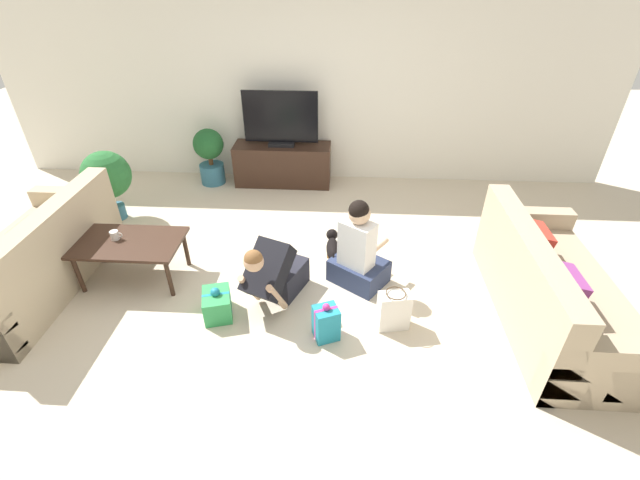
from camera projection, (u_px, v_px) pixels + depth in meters
name	position (u px, v px, depth m)	size (l,w,h in m)	color
ground_plane	(284.00, 287.00, 4.27)	(16.00, 16.00, 0.00)	beige
wall_back	(305.00, 86.00, 5.73)	(8.40, 0.06, 2.60)	white
sofa_left	(34.00, 261.00, 4.13)	(0.88, 1.96, 0.85)	tan
sofa_right	(550.00, 291.00, 3.76)	(0.88, 1.96, 0.85)	tan
coffee_table	(130.00, 245.00, 4.18)	(1.01, 0.61, 0.44)	#382319
tv_console	(283.00, 164.00, 6.07)	(1.34, 0.44, 0.57)	#382319
tv	(281.00, 122.00, 5.72)	(1.00, 0.20, 0.74)	black
potted_plant_corner_left	(107.00, 176.00, 5.08)	(0.57, 0.57, 0.87)	#336B84
potted_plant_back_left	(210.00, 153.00, 5.99)	(0.42, 0.42, 0.79)	#336B84
person_kneeling	(275.00, 273.00, 3.92)	(0.58, 0.83, 0.77)	#23232D
person_sitting	(358.00, 253.00, 4.15)	(0.66, 0.63, 0.94)	#283351
dog	(332.00, 246.00, 4.51)	(0.16, 0.55, 0.30)	black
gift_box_a	(217.00, 304.00, 3.87)	(0.32, 0.37, 0.31)	#2D934C
gift_box_b	(326.00, 323.00, 3.63)	(0.26, 0.24, 0.37)	teal
gift_bag_a	(394.00, 310.00, 3.72)	(0.30, 0.20, 0.39)	white
mug	(115.00, 235.00, 4.16)	(0.12, 0.08, 0.09)	silver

